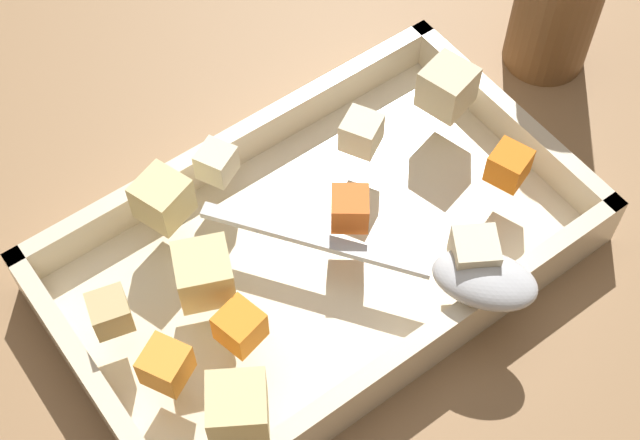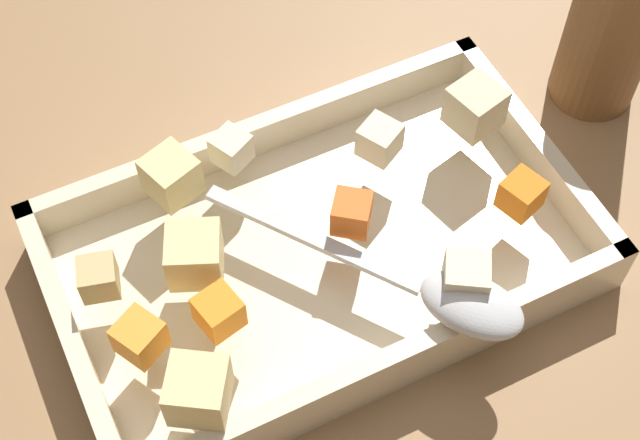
# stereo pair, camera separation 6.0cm
# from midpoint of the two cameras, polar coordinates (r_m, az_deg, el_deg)

# --- Properties ---
(ground_plane) EXTENTS (4.00, 4.00, 0.00)m
(ground_plane) POSITION_cam_midpoint_polar(r_m,az_deg,el_deg) (0.65, -1.56, -1.59)
(ground_plane) COLOR #936D47
(baking_dish) EXTENTS (0.35, 0.21, 0.04)m
(baking_dish) POSITION_cam_midpoint_polar(r_m,az_deg,el_deg) (0.63, -2.70, -2.27)
(baking_dish) COLOR beige
(baking_dish) RESTS_ON ground_plane
(carrot_chunk_near_right) EXTENTS (0.03, 0.03, 0.02)m
(carrot_chunk_near_right) POSITION_cam_midpoint_polar(r_m,az_deg,el_deg) (0.56, -12.46, -8.89)
(carrot_chunk_near_right) COLOR orange
(carrot_chunk_near_right) RESTS_ON baking_dish
(carrot_chunk_rim_edge) EXTENTS (0.03, 0.03, 0.02)m
(carrot_chunk_rim_edge) POSITION_cam_midpoint_polar(r_m,az_deg,el_deg) (0.63, 8.80, 3.11)
(carrot_chunk_rim_edge) COLOR orange
(carrot_chunk_rim_edge) RESTS_ON baking_dish
(carrot_chunk_heap_top) EXTENTS (0.03, 0.03, 0.02)m
(carrot_chunk_heap_top) POSITION_cam_midpoint_polar(r_m,az_deg,el_deg) (0.60, -0.86, 0.57)
(carrot_chunk_heap_top) COLOR orange
(carrot_chunk_heap_top) RESTS_ON baking_dish
(carrot_chunk_mid_left) EXTENTS (0.03, 0.03, 0.02)m
(carrot_chunk_mid_left) POSITION_cam_midpoint_polar(r_m,az_deg,el_deg) (0.56, -7.96, -6.71)
(carrot_chunk_mid_left) COLOR orange
(carrot_chunk_mid_left) RESTS_ON baking_dish
(potato_chunk_corner_ne) EXTENTS (0.05, 0.05, 0.03)m
(potato_chunk_corner_ne) POSITION_cam_midpoint_polar(r_m,az_deg,el_deg) (0.53, -8.30, -11.56)
(potato_chunk_corner_ne) COLOR #E0CC89
(potato_chunk_corner_ne) RESTS_ON baking_dish
(potato_chunk_center) EXTENTS (0.03, 0.03, 0.02)m
(potato_chunk_center) POSITION_cam_midpoint_polar(r_m,az_deg,el_deg) (0.58, -15.59, -5.68)
(potato_chunk_center) COLOR tan
(potato_chunk_center) RESTS_ON baking_dish
(potato_chunk_heap_side) EXTENTS (0.04, 0.04, 0.03)m
(potato_chunk_heap_side) POSITION_cam_midpoint_polar(r_m,az_deg,el_deg) (0.58, -10.27, -3.18)
(potato_chunk_heap_side) COLOR #E0CC89
(potato_chunk_heap_side) RESTS_ON baking_dish
(potato_chunk_under_handle) EXTENTS (0.04, 0.04, 0.03)m
(potato_chunk_under_handle) POSITION_cam_midpoint_polar(r_m,az_deg,el_deg) (0.58, 6.52, -2.30)
(potato_chunk_under_handle) COLOR beige
(potato_chunk_under_handle) RESTS_ON baking_dish
(potato_chunk_corner_nw) EXTENTS (0.04, 0.04, 0.03)m
(potato_chunk_corner_nw) POSITION_cam_midpoint_polar(r_m,az_deg,el_deg) (0.61, -12.36, 1.07)
(potato_chunk_corner_nw) COLOR #E0CC89
(potato_chunk_corner_nw) RESTS_ON baking_dish
(potato_chunk_near_left) EXTENTS (0.03, 0.03, 0.02)m
(potato_chunk_near_left) POSITION_cam_midpoint_polar(r_m,az_deg,el_deg) (0.63, -0.14, 5.17)
(potato_chunk_near_left) COLOR beige
(potato_chunk_near_left) RESTS_ON baking_dish
(potato_chunk_mid_right) EXTENTS (0.03, 0.03, 0.02)m
(potato_chunk_mid_right) POSITION_cam_midpoint_polar(r_m,az_deg,el_deg) (0.63, -9.05, 3.28)
(potato_chunk_mid_right) COLOR beige
(potato_chunk_mid_right) RESTS_ON baking_dish
(potato_chunk_far_left) EXTENTS (0.04, 0.04, 0.03)m
(potato_chunk_far_left) POSITION_cam_midpoint_polar(r_m,az_deg,el_deg) (0.66, 5.20, 7.90)
(potato_chunk_far_left) COLOR beige
(potato_chunk_far_left) RESTS_ON baking_dish
(serving_spoon) EXTENTS (0.15, 0.19, 0.02)m
(serving_spoon) POSITION_cam_midpoint_polar(r_m,az_deg,el_deg) (0.58, 5.81, -3.55)
(serving_spoon) COLOR silver
(serving_spoon) RESTS_ON baking_dish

